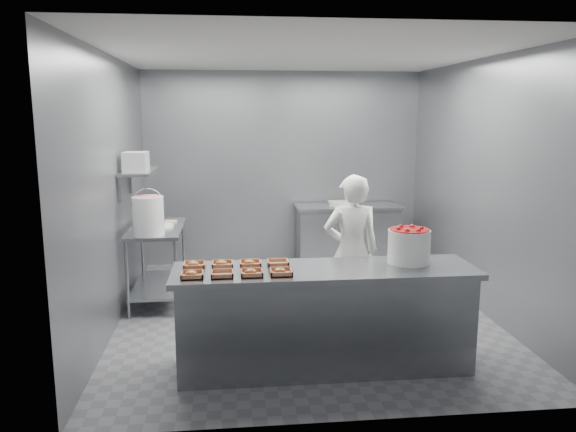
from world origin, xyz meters
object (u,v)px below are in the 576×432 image
object	(u,v)px
service_counter	(324,318)
tray_3	(281,272)
tray_5	(222,264)
appliance	(136,162)
back_counter	(347,236)
strawberry_tub	(409,245)
tray_6	(250,263)
tray_7	(278,263)
tray_4	(194,265)
prep_table	(157,253)
glaze_bucket	(148,215)
worker	(351,251)
tray_0	(192,274)
tray_1	(222,274)
tray_2	(251,273)

from	to	relation	value
service_counter	tray_3	world-z (taller)	tray_3
tray_5	appliance	distance (m)	2.03
back_counter	strawberry_tub	size ratio (longest dim) A/B	4.05
tray_6	tray_7	size ratio (longest dim) A/B	1.00
tray_4	prep_table	bearing A→B (deg)	106.56
service_counter	glaze_bucket	distance (m)	2.35
back_counter	worker	xyz separation A→B (m)	(-0.45, -2.28, 0.34)
tray_6	tray_4	bearing A→B (deg)	180.00
tray_0	tray_6	bearing A→B (deg)	31.27
tray_3	glaze_bucket	world-z (taller)	glaze_bucket
tray_0	strawberry_tub	xyz separation A→B (m)	(1.88, 0.24, 0.14)
prep_table	tray_4	bearing A→B (deg)	-73.44
back_counter	tray_5	distance (m)	3.61
service_counter	strawberry_tub	world-z (taller)	strawberry_tub
tray_6	strawberry_tub	size ratio (longest dim) A/B	0.51
prep_table	service_counter	bearing A→B (deg)	-49.76
tray_1	worker	world-z (taller)	worker
tray_7	glaze_bucket	size ratio (longest dim) A/B	0.37
service_counter	worker	distance (m)	1.12
tray_1	tray_2	xyz separation A→B (m)	(0.24, -0.00, 0.00)
tray_3	tray_5	size ratio (longest dim) A/B	1.00
tray_2	tray_5	size ratio (longest dim) A/B	1.00
tray_4	tray_3	bearing A→B (deg)	-22.04
tray_7	strawberry_tub	size ratio (longest dim) A/B	0.51
tray_2	appliance	world-z (taller)	appliance
tray_0	strawberry_tub	bearing A→B (deg)	7.38
tray_5	worker	size ratio (longest dim) A/B	0.12
tray_3	tray_4	size ratio (longest dim) A/B	1.00
glaze_bucket	back_counter	bearing A→B (deg)	34.08
tray_3	tray_5	xyz separation A→B (m)	(-0.48, 0.29, 0.00)
appliance	tray_3	bearing A→B (deg)	-51.77
appliance	glaze_bucket	bearing A→B (deg)	-59.79
tray_0	tray_2	xyz separation A→B (m)	(0.48, 0.00, 0.00)
prep_table	appliance	xyz separation A→B (m)	(-0.17, -0.17, 1.08)
strawberry_tub	glaze_bucket	size ratio (longest dim) A/B	0.72
tray_4	tray_6	size ratio (longest dim) A/B	1.00
service_counter	prep_table	world-z (taller)	same
service_counter	tray_0	bearing A→B (deg)	-172.55
worker	glaze_bucket	world-z (taller)	worker
tray_2	tray_6	xyz separation A→B (m)	(0.00, 0.29, 0.00)
prep_table	tray_4	size ratio (longest dim) A/B	6.40
prep_table	strawberry_tub	bearing A→B (deg)	-37.48
tray_6	tray_1	bearing A→B (deg)	-129.12
prep_table	tray_3	distance (m)	2.47
tray_0	tray_7	xyz separation A→B (m)	(0.72, 0.29, -0.00)
tray_2	strawberry_tub	size ratio (longest dim) A/B	0.51
tray_5	appliance	xyz separation A→B (m)	(-0.95, 1.64, 0.75)
tray_1	tray_2	size ratio (longest dim) A/B	1.00
service_counter	tray_0	world-z (taller)	tray_0
tray_2	tray_5	xyz separation A→B (m)	(-0.24, 0.29, 0.00)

